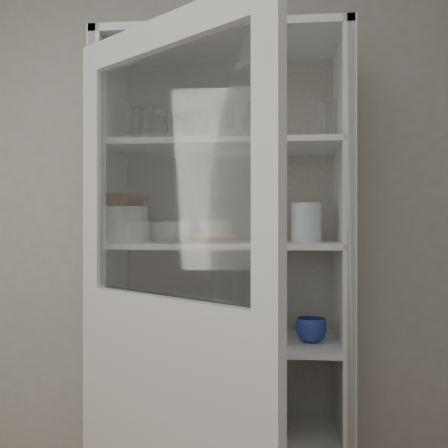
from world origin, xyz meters
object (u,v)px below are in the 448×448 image
Objects in this scene: mug_blue at (311,330)px; goblet_1 at (187,128)px; mug_teal at (267,325)px; pantry_cabinet at (225,316)px; grey_bowl_stack at (306,223)px; terracotta_bowl at (124,201)px; white_ramekin at (216,228)px; glass_platter at (216,239)px; yellow_trivet at (216,236)px; goblet_2 at (251,127)px; plate_stack_back at (167,231)px; goblet_0 at (179,130)px; mug_white at (265,334)px; cream_bowl at (124,214)px; cupboard_door at (167,368)px; cream_dish at (221,425)px; plate_stack_front at (124,232)px; measuring_cups at (175,337)px; goblet_3 at (274,130)px; tin_box at (259,427)px; teal_jar at (274,325)px; white_canister at (165,321)px.

goblet_1 is at bearing -177.74° from mug_blue.
pantry_cabinet is at bearing 155.19° from mug_teal.
grey_bowl_stack is (0.34, -0.06, 0.40)m from pantry_cabinet.
terracotta_bowl is 0.39m from white_ramekin.
mug_blue is at bearing -6.17° from white_ramekin.
yellow_trivet reaches higher than glass_platter.
plate_stack_back is (-0.38, 0.03, -0.45)m from goblet_2.
terracotta_bowl is 0.76m from grey_bowl_stack.
glass_platter reaches higher than mug_teal.
goblet_0 reaches higher than mug_white.
cream_bowl is 1.59× the size of mug_blue.
white_ramekin is 0.46m from mug_teal.
pantry_cabinet reaches higher than cream_bowl.
terracotta_bowl is 0.79m from mug_white.
cupboard_door reaches higher than cream_dish.
mug_blue is (0.53, -0.12, -0.84)m from goblet_1.
cupboard_door is 0.67m from plate_stack_front.
glass_platter is at bearing 27.75° from measuring_cups.
goblet_0 is at bearing 133.18° from cupboard_door.
goblet_0 is 0.69m from grey_bowl_stack.
goblet_3 is at bearing 17.75° from white_ramekin.
tin_box is at bearing 6.22° from cream_bowl.
cupboard_door is 11.41× the size of goblet_0.
mug_white is at bearing -31.59° from yellow_trivet.
cream_bowl is 0.75m from grey_bowl_stack.
plate_stack_front is at bearing -171.05° from cream_dish.
goblet_0 reaches higher than plate_stack_back.
measuring_cups is (0.07, -0.18, -0.42)m from plate_stack_back.
cupboard_door is 0.83m from grey_bowl_stack.
plate_stack_front is 0.75m from grey_bowl_stack.
teal_jar is at bearing 29.38° from mug_teal.
cream_dish is at bearing -5.73° from white_canister.
mug_blue is (0.36, -0.10, -0.03)m from pantry_cabinet.
cream_dish is (0.16, -0.07, -1.26)m from goblet_1.
cupboard_door is 13.20× the size of goblet_3.
plate_stack_front is at bearing 174.97° from mug_teal.
goblet_0 is 0.94m from teal_jar.
pantry_cabinet is 0.53m from grey_bowl_stack.
teal_jar is at bearing -88.30° from goblet_3.
white_ramekin is 0.48m from teal_jar.
goblet_1 reaches higher than glass_platter.
glass_platter is 1.63× the size of cream_dish.
glass_platter is at bearing -162.25° from goblet_3.
cream_bowl is (-0.15, -0.15, 0.07)m from plate_stack_back.
tin_box is at bearing 6.22° from terracotta_bowl.
plate_stack_front is 1.07× the size of cream_dish.
goblet_2 is 1.26m from cream_dish.
goblet_0 is 0.92m from mug_teal.
cream_bowl is at bearing -163.61° from mug_blue.
cream_bowl is (0.00, 0.00, 0.07)m from plate_stack_front.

